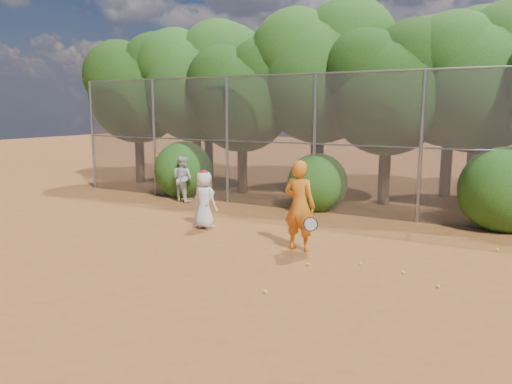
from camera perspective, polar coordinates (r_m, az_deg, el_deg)
The scene contains 23 objects.
ground at distance 9.29m, azimuth -2.12°, elevation -9.48°, with size 80.00×80.00×0.00m, color brown.
fence_back at distance 14.33m, azimuth 9.97°, elevation 5.52°, with size 20.05×0.09×4.03m.
tree_0 at distance 20.94m, azimuth -13.25°, elevation 11.81°, with size 4.38×3.81×6.00m.
tree_1 at distance 19.77m, azimuth -6.74°, elevation 12.81°, with size 4.64×4.03×6.35m.
tree_2 at distance 17.80m, azimuth -1.40°, elevation 11.37°, with size 3.99×3.47×5.47m.
tree_3 at distance 17.64m, azimuth 7.58°, elevation 13.95°, with size 4.89×4.26×6.70m.
tree_4 at distance 16.26m, azimuth 15.08°, elevation 11.83°, with size 4.19×3.64×5.73m.
tree_5 at distance 16.65m, azimuth 24.40°, elevation 12.25°, with size 4.51×3.92×6.17m.
tree_9 at distance 22.24m, azimuth -5.35°, elevation 12.93°, with size 4.83×4.20×6.62m.
tree_10 at distance 20.07m, azimuth 7.24°, elevation 14.08°, with size 5.15×4.48×7.06m.
tree_11 at distance 18.35m, azimuth 21.69°, elevation 12.47°, with size 4.64×4.03×6.35m.
bush_0 at distance 17.50m, azimuth -8.32°, elevation 2.82°, with size 2.00×2.00×2.00m, color #214F13.
bush_1 at distance 15.04m, azimuth 7.04°, elevation 1.36°, with size 1.80×1.80×1.80m, color #214F13.
bush_2 at distance 13.95m, azimuth 26.45°, elevation 0.62°, with size 2.20×2.20×2.20m, color #214F13.
player_yellow at distance 10.68m, azimuth 5.00°, elevation -1.57°, with size 0.87×0.56×1.95m.
player_teen at distance 12.70m, azimuth -5.92°, elevation -0.86°, with size 0.77×0.55×1.49m.
player_white at distance 16.43m, azimuth -8.39°, elevation 1.51°, with size 0.86×0.75×1.50m.
ball_0 at distance 10.04m, azimuth 11.84°, elevation -8.01°, with size 0.07×0.07×0.07m, color yellow.
ball_1 at distance 9.73m, azimuth 16.47°, elevation -8.78°, with size 0.07×0.07×0.07m, color yellow.
ball_2 at distance 8.41m, azimuth 1.07°, elevation -11.32°, with size 0.07×0.07×0.07m, color yellow.
ball_3 at distance 9.19m, azimuth 20.06°, elevation -10.08°, with size 0.07×0.07×0.07m, color yellow.
ball_4 at distance 9.84m, azimuth 5.92°, elevation -8.22°, with size 0.07×0.07×0.07m, color yellow.
ball_5 at distance 11.92m, azimuth 25.87°, elevation -5.97°, with size 0.07×0.07×0.07m, color yellow.
Camera 1 is at (4.55, -7.51, 3.04)m, focal length 35.00 mm.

